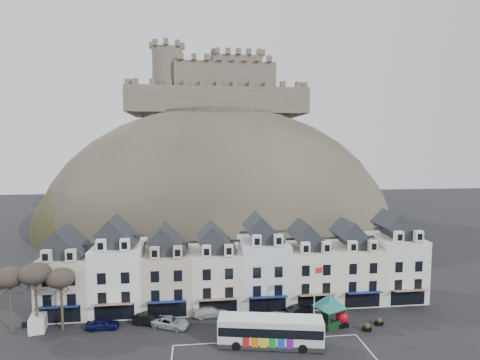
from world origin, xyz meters
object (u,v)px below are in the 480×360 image
Objects in this scene: flagpole at (315,294)px; car_navy at (103,324)px; bus_shelter at (330,301)px; red_buoy at (342,318)px; car_silver at (170,322)px; car_charcoal at (299,310)px; white_van at (39,320)px; car_maroon at (252,317)px; car_black at (150,319)px; bus at (270,330)px; car_white at (211,311)px.

flagpole is 2.06× the size of car_navy.
red_buoy is (1.51, -0.41, -2.21)m from bus_shelter.
car_silver reaches higher than car_charcoal.
white_van reaches higher than car_charcoal.
red_buoy is 0.46× the size of car_maroon.
car_charcoal is at bearing 138.77° from red_buoy.
car_maroon is at bearing -77.22° from car_black.
car_silver is (2.67, -1.04, -0.05)m from car_black.
red_buoy is 0.42× the size of car_silver.
bus is 29.24m from white_van.
white_van is 1.10× the size of car_navy.
bus is 2.53× the size of car_white.
white_van is at bearing 104.25° from car_black.
bus_shelter is 20.45m from car_silver.
flagpole is (-3.80, -0.65, 3.68)m from red_buoy.
flagpole is 6.16m from car_charcoal.
white_van is (-28.23, 7.54, -0.92)m from bus.
bus is at bearing -146.86° from car_white.
white_van is (-38.22, 3.95, -0.07)m from red_buoy.
white_van is 33.73m from car_charcoal.
red_buoy is at bearing -100.29° from car_maroon.
bus_shelter is 1.38× the size of car_black.
car_maroon reaches higher than car_navy.
car_white reaches higher than car_navy.
red_buoy is (9.99, 3.59, -0.86)m from bus.
bus is 2.61× the size of car_silver.
white_van reaches higher than car_white.
car_navy is 13.78m from car_white.
red_buoy is at bearing -80.18° from car_black.
car_navy is at bearing 174.94° from red_buoy.
car_charcoal is (33.73, -0.02, -0.32)m from white_van.
car_silver is at bearing 151.50° from bus_shelter.
bus_shelter is at bearing -17.42° from white_van.
flagpole is at bearing -83.30° from car_black.
car_silver is 5.77m from car_white.
bus is 9.40m from car_charcoal.
bus_shelter is (8.48, 3.99, 1.35)m from bus.
car_navy is at bearing 69.94° from car_charcoal.
car_maroon is at bearing 169.13° from red_buoy.
car_navy is 8.45m from car_silver.
red_buoy reaches higher than car_white.
car_silver is 1.24× the size of car_charcoal.
white_van is 1.03× the size of car_maroon.
flagpole is at bearing -117.93° from car_white.
car_black is 8.00m from car_white.
bus_shelter reaches higher than car_maroon.
bus_shelter reaches higher than red_buoy.
car_maroon is (-11.30, 2.17, -0.28)m from red_buoy.
bus_shelter is at bearing -111.07° from car_white.
car_black is 1.01× the size of car_maroon.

